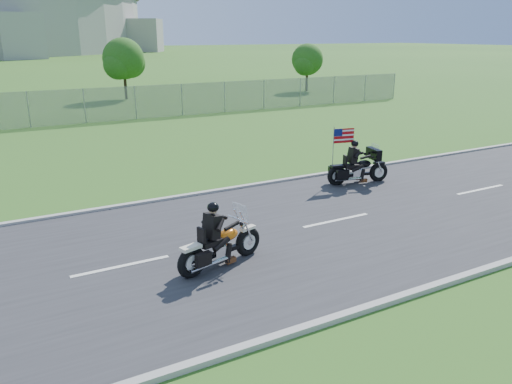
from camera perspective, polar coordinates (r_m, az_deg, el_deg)
ground at (r=12.25m, az=-5.99°, el=-6.64°), size 420.00×420.00×0.00m
road at (r=12.24m, az=-6.00°, el=-6.55°), size 120.00×8.00×0.04m
curb_north at (r=15.80m, az=-11.73°, el=-1.05°), size 120.00×0.18×0.12m
curb_south at (r=9.06m, az=4.41°, el=-15.67°), size 120.00×0.18×0.12m
tree_fence_near at (r=41.72m, az=-14.86°, el=14.29°), size 3.52×3.28×4.75m
tree_fence_far at (r=46.56m, az=5.90°, el=14.65°), size 3.08×2.87×4.20m
motorcycle_lead at (r=11.18m, az=-4.20°, el=-6.22°), size 2.31×0.97×1.58m
motorcycle_follow at (r=17.66m, az=11.58°, el=2.59°), size 2.31×0.94×1.94m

